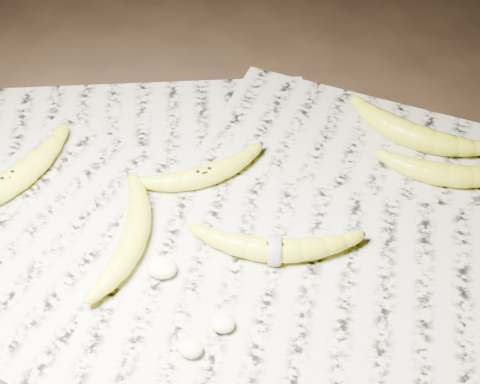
% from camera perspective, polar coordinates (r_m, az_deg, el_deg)
% --- Properties ---
extents(ground, '(3.00, 3.00, 0.00)m').
position_cam_1_polar(ground, '(0.93, -1.35, -3.91)').
color(ground, black).
rests_on(ground, ground).
extents(newspaper_patch, '(0.90, 0.70, 0.01)m').
position_cam_1_polar(newspaper_patch, '(0.95, -0.85, -2.51)').
color(newspaper_patch, '#A8A290').
rests_on(newspaper_patch, ground).
extents(banana_left_a, '(0.17, 0.22, 0.04)m').
position_cam_1_polar(banana_left_a, '(1.02, -19.10, 0.87)').
color(banana_left_a, yellow).
rests_on(banana_left_a, newspaper_patch).
extents(banana_left_b, '(0.06, 0.19, 0.04)m').
position_cam_1_polar(banana_left_b, '(0.91, -9.02, -3.65)').
color(banana_left_b, yellow).
rests_on(banana_left_b, newspaper_patch).
extents(banana_center, '(0.18, 0.14, 0.03)m').
position_cam_1_polar(banana_center, '(0.98, -3.15, 1.51)').
color(banana_center, yellow).
rests_on(banana_center, newspaper_patch).
extents(banana_taped, '(0.21, 0.08, 0.03)m').
position_cam_1_polar(banana_taped, '(0.89, 2.98, -4.83)').
color(banana_taped, yellow).
rests_on(banana_taped, newspaper_patch).
extents(banana_upper_a, '(0.18, 0.06, 0.04)m').
position_cam_1_polar(banana_upper_a, '(1.02, 17.34, 1.54)').
color(banana_upper_a, yellow).
rests_on(banana_upper_a, newspaper_patch).
extents(banana_upper_b, '(0.21, 0.13, 0.04)m').
position_cam_1_polar(banana_upper_b, '(1.07, 14.47, 4.88)').
color(banana_upper_b, yellow).
rests_on(banana_upper_b, newspaper_patch).
extents(measuring_tape, '(0.01, 0.04, 0.04)m').
position_cam_1_polar(measuring_tape, '(0.89, 2.98, -4.83)').
color(measuring_tape, white).
rests_on(measuring_tape, newspaper_patch).
extents(flesh_chunk_a, '(0.04, 0.03, 0.02)m').
position_cam_1_polar(flesh_chunk_a, '(0.88, -6.71, -6.27)').
color(flesh_chunk_a, beige).
rests_on(flesh_chunk_a, newspaper_patch).
extents(flesh_chunk_b, '(0.03, 0.03, 0.02)m').
position_cam_1_polar(flesh_chunk_b, '(0.82, -4.25, -13.03)').
color(flesh_chunk_b, beige).
rests_on(flesh_chunk_b, newspaper_patch).
extents(flesh_chunk_c, '(0.03, 0.03, 0.02)m').
position_cam_1_polar(flesh_chunk_c, '(0.84, -1.53, -10.99)').
color(flesh_chunk_c, beige).
rests_on(flesh_chunk_c, newspaper_patch).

